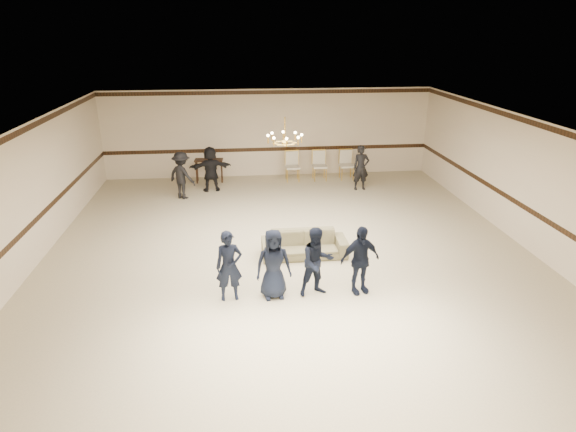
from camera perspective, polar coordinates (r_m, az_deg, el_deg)
The scene contains 16 objects.
room at distance 11.81m, azimuth 0.14°, elevation 2.81°, with size 12.01×14.01×3.21m.
chair_rail at distance 18.68m, azimuth -2.23°, elevation 7.66°, with size 12.00×0.02×0.14m, color black.
crown_molding at distance 18.32m, azimuth -2.32°, elevation 14.01°, with size 12.00×0.02×0.14m, color black.
chandelier at distance 12.46m, azimuth -0.37°, elevation 9.82°, with size 0.94×0.94×0.89m, color gold, non-canonical shape.
boy_a at distance 10.14m, azimuth -6.78°, elevation -5.74°, with size 0.54×0.36×1.49m, color black.
boy_b at distance 10.16m, azimuth -1.68°, elevation -5.53°, with size 0.73×0.47×1.49m, color black.
boy_c at distance 10.26m, azimuth 3.35°, elevation -5.28°, with size 0.72×0.56×1.49m, color black.
boy_d at distance 10.44m, azimuth 8.25°, elevation -5.01°, with size 0.87×0.36×1.49m, color black.
settee at distance 12.13m, azimuth 1.88°, elevation -3.27°, with size 2.06×0.81×0.60m, color #7B7352.
adult_left at distance 16.47m, azimuth -12.09°, elevation 4.58°, with size 1.00×0.57×1.54m, color black.
adult_mid at distance 17.07m, azimuth -8.87°, elevation 5.37°, with size 1.43×0.46×1.54m, color black.
adult_right at distance 17.19m, azimuth 8.38°, elevation 5.50°, with size 0.56×0.37×1.54m, color black.
banquet_chair_left at distance 18.07m, azimuth 0.52°, elevation 5.68°, with size 0.51×0.51×1.06m, color beige, non-canonical shape.
banquet_chair_mid at distance 18.21m, azimuth 3.66°, elevation 5.76°, with size 0.51×0.51×1.06m, color beige, non-canonical shape.
banquet_chair_right at distance 18.40m, azimuth 6.75°, elevation 5.81°, with size 0.51×0.51×1.06m, color beige, non-canonical shape.
console_table at distance 18.20m, azimuth -9.02°, elevation 5.18°, with size 1.00×0.42×0.84m, color black.
Camera 1 is at (-1.23, -11.16, 5.26)m, focal length 30.97 mm.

